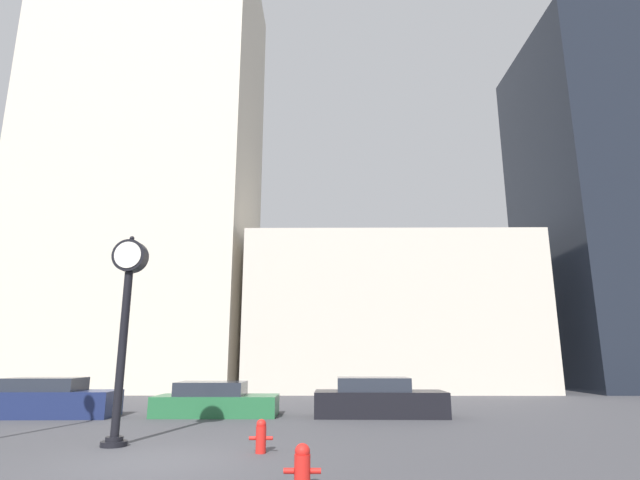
{
  "coord_description": "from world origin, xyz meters",
  "views": [
    {
      "loc": [
        3.42,
        -10.75,
        2.06
      ],
      "look_at": [
        3.22,
        10.8,
        7.14
      ],
      "focal_mm": 28.0,
      "sensor_mm": 36.0,
      "label": 1
    }
  ],
  "objects_px": {
    "fire_hydrant_far": "(302,467)",
    "street_clock": "(126,308)",
    "car_navy": "(48,400)",
    "car_green": "(215,401)",
    "car_black": "(379,400)",
    "fire_hydrant_near": "(261,436)"
  },
  "relations": [
    {
      "from": "car_green",
      "to": "fire_hydrant_far",
      "type": "distance_m",
      "value": 10.95
    },
    {
      "from": "street_clock",
      "to": "fire_hydrant_far",
      "type": "height_order",
      "value": "street_clock"
    },
    {
      "from": "street_clock",
      "to": "car_navy",
      "type": "distance_m",
      "value": 8.04
    },
    {
      "from": "street_clock",
      "to": "fire_hydrant_far",
      "type": "relative_size",
      "value": 7.17
    },
    {
      "from": "street_clock",
      "to": "car_navy",
      "type": "relative_size",
      "value": 1.1
    },
    {
      "from": "street_clock",
      "to": "fire_hydrant_near",
      "type": "bearing_deg",
      "value": -13.22
    },
    {
      "from": "street_clock",
      "to": "car_black",
      "type": "relative_size",
      "value": 1.1
    },
    {
      "from": "car_navy",
      "to": "car_green",
      "type": "relative_size",
      "value": 1.07
    },
    {
      "from": "car_green",
      "to": "street_clock",
      "type": "bearing_deg",
      "value": -99.87
    },
    {
      "from": "street_clock",
      "to": "car_black",
      "type": "bearing_deg",
      "value": 41.44
    },
    {
      "from": "fire_hydrant_near",
      "to": "fire_hydrant_far",
      "type": "distance_m",
      "value": 3.38
    },
    {
      "from": "car_navy",
      "to": "fire_hydrant_far",
      "type": "bearing_deg",
      "value": -47.94
    },
    {
      "from": "fire_hydrant_far",
      "to": "street_clock",
      "type": "bearing_deg",
      "value": 139.02
    },
    {
      "from": "fire_hydrant_near",
      "to": "fire_hydrant_far",
      "type": "height_order",
      "value": "same"
    },
    {
      "from": "fire_hydrant_near",
      "to": "car_black",
      "type": "bearing_deg",
      "value": 64.4
    },
    {
      "from": "fire_hydrant_near",
      "to": "fire_hydrant_far",
      "type": "relative_size",
      "value": 1.0
    },
    {
      "from": "car_navy",
      "to": "fire_hydrant_near",
      "type": "xyz_separation_m",
      "value": [
        8.43,
        -6.7,
        -0.22
      ]
    },
    {
      "from": "street_clock",
      "to": "fire_hydrant_near",
      "type": "height_order",
      "value": "street_clock"
    },
    {
      "from": "car_green",
      "to": "car_black",
      "type": "distance_m",
      "value": 5.9
    },
    {
      "from": "car_navy",
      "to": "car_green",
      "type": "distance_m",
      "value": 5.89
    },
    {
      "from": "street_clock",
      "to": "car_black",
      "type": "distance_m",
      "value": 9.67
    },
    {
      "from": "car_black",
      "to": "fire_hydrant_far",
      "type": "xyz_separation_m",
      "value": [
        -2.29,
        -10.2,
        -0.22
      ]
    }
  ]
}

